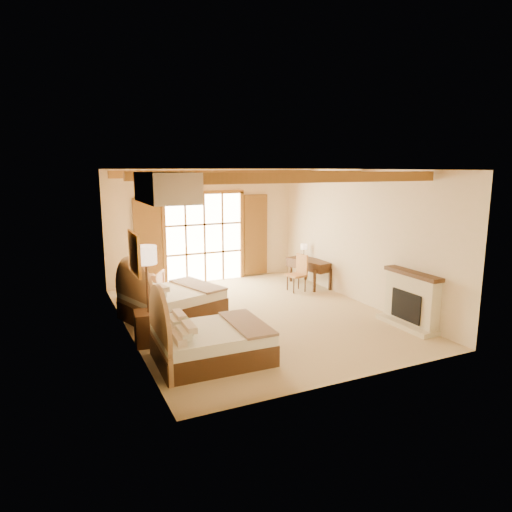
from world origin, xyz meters
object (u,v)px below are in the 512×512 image
armchair (147,284)px  desk (310,272)px  bed_near (205,341)px  bed_far (167,300)px  nightstand (149,328)px

armchair → desk: bearing=-161.0°
desk → bed_near: bearing=-153.0°
armchair → desk: 4.41m
armchair → bed_far: bearing=120.8°
nightstand → armchair: bearing=85.4°
nightstand → desk: size_ratio=0.43×
bed_near → armchair: bearing=92.1°
bed_near → armchair: size_ratio=2.55×
bed_near → armchair: bed_near is taller
bed_far → desk: bed_far is taller
bed_near → desk: size_ratio=1.30×
nightstand → armchair: size_ratio=0.84×
nightstand → armchair: 3.25m
bed_near → desk: 5.59m
nightstand → bed_far: bearing=70.6°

